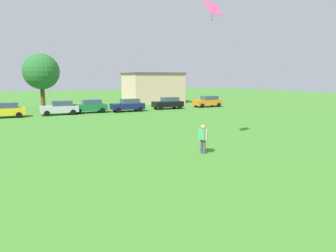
{
  "coord_description": "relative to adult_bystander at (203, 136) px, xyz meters",
  "views": [
    {
      "loc": [
        -2.42,
        -1.52,
        4.39
      ],
      "look_at": [
        2.95,
        9.81,
        2.41
      ],
      "focal_mm": 32.83,
      "sensor_mm": 36.0,
      "label": 1
    }
  ],
  "objects": [
    {
      "name": "house_left",
      "position": [
        11.73,
        35.92,
        1.63
      ],
      "size": [
        9.43,
        8.09,
        5.27
      ],
      "color": "beige",
      "rests_on": "ground"
    },
    {
      "name": "parked_car_green_3",
      "position": [
        -1.71,
        24.19,
        -0.16
      ],
      "size": [
        4.3,
        2.02,
        1.68
      ],
      "rotation": [
        0.0,
        0.0,
        3.14
      ],
      "color": "#196B38",
      "rests_on": "ground"
    },
    {
      "name": "parked_car_silver_2",
      "position": [
        -5.35,
        23.64,
        -0.16
      ],
      "size": [
        4.3,
        2.02,
        1.68
      ],
      "rotation": [
        0.0,
        0.0,
        3.14
      ],
      "color": "silver",
      "rests_on": "ground"
    },
    {
      "name": "parked_car_black_5",
      "position": [
        9.34,
        24.38,
        -0.16
      ],
      "size": [
        4.3,
        2.02,
        1.68
      ],
      "rotation": [
        0.0,
        0.0,
        3.14
      ],
      "color": "black",
      "rests_on": "ground"
    },
    {
      "name": "parked_car_yellow_1",
      "position": [
        -11.19,
        23.36,
        -0.16
      ],
      "size": [
        4.3,
        2.02,
        1.68
      ],
      "rotation": [
        0.0,
        0.0,
        3.14
      ],
      "color": "yellow",
      "rests_on": "ground"
    },
    {
      "name": "adult_bystander",
      "position": [
        0.0,
        0.0,
        0.0
      ],
      "size": [
        0.36,
        0.81,
        1.71
      ],
      "rotation": [
        0.0,
        0.0,
        4.79
      ],
      "color": "#4C4C51",
      "rests_on": "ground"
    },
    {
      "name": "parked_car_orange_6",
      "position": [
        16.12,
        24.57,
        -0.16
      ],
      "size": [
        4.3,
        2.02,
        1.68
      ],
      "rotation": [
        0.0,
        0.0,
        3.14
      ],
      "color": "orange",
      "rests_on": "ground"
    },
    {
      "name": "ground_plane",
      "position": [
        -6.92,
        16.57,
        -1.01
      ],
      "size": [
        160.0,
        160.0,
        0.0
      ],
      "primitive_type": "plane",
      "color": "#42842D"
    },
    {
      "name": "parked_car_navy_4",
      "position": [
        3.12,
        23.58,
        -0.16
      ],
      "size": [
        4.3,
        2.02,
        1.68
      ],
      "rotation": [
        0.0,
        0.0,
        3.14
      ],
      "color": "#141E4C",
      "rests_on": "ground"
    },
    {
      "name": "kite",
      "position": [
        1.8,
        1.95,
        7.62
      ],
      "size": [
        1.45,
        1.01,
        1.16
      ],
      "color": "#F24C8C"
    },
    {
      "name": "tree_far_right",
      "position": [
        -6.73,
        31.85,
        4.21
      ],
      "size": [
        4.96,
        4.96,
        7.73
      ],
      "color": "brown",
      "rests_on": "ground"
    }
  ]
}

